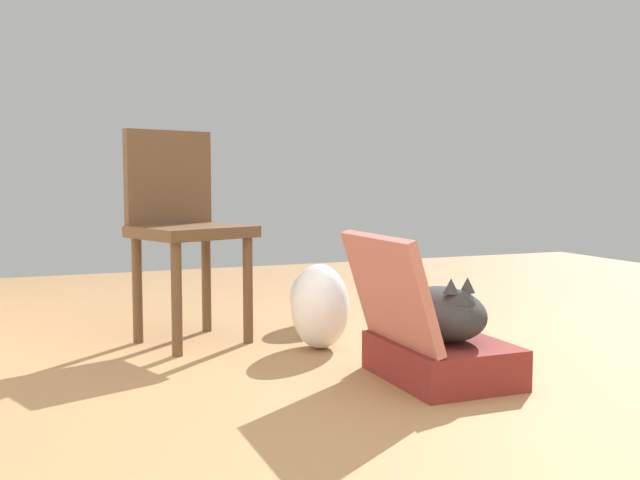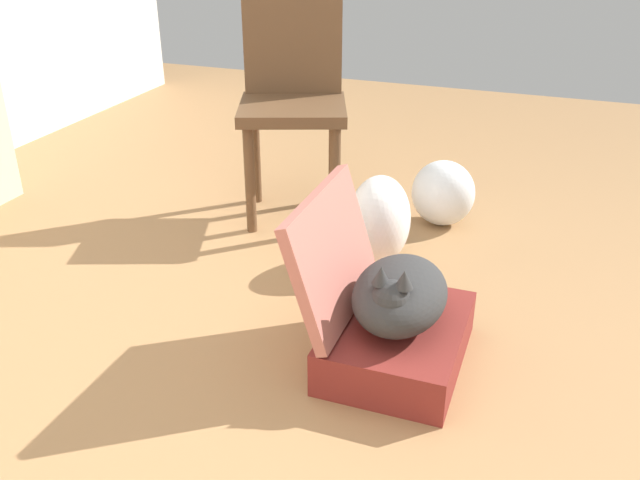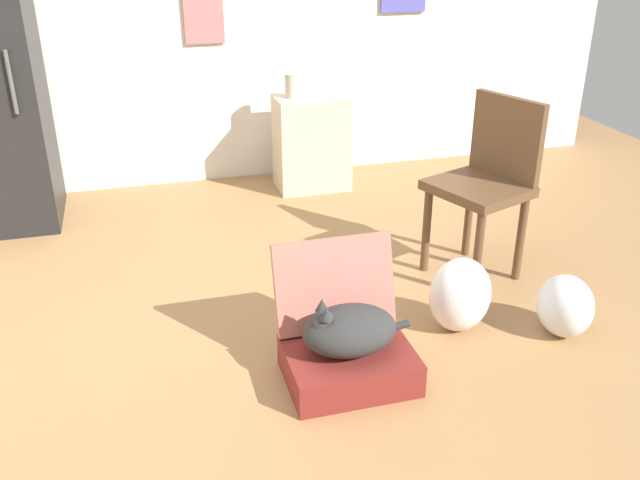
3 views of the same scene
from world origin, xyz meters
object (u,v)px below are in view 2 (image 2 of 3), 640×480
(chair, at_px, (293,97))
(plastic_bag_clear, at_px, (443,193))
(cat, at_px, (399,295))
(suitcase_base, at_px, (397,341))
(plastic_bag_white, at_px, (379,221))

(chair, bearing_deg, plastic_bag_clear, -13.94)
(plastic_bag_clear, bearing_deg, cat, -176.33)
(chair, bearing_deg, suitcase_base, -73.50)
(suitcase_base, xyz_separation_m, chair, (0.98, 0.74, 0.46))
(plastic_bag_white, bearing_deg, cat, -159.20)
(cat, bearing_deg, chair, 36.89)
(plastic_bag_clear, relative_size, chair, 0.31)
(plastic_bag_white, bearing_deg, chair, 53.91)
(plastic_bag_white, height_order, plastic_bag_clear, plastic_bag_white)
(suitcase_base, relative_size, cat, 1.10)
(cat, relative_size, chair, 0.50)
(plastic_bag_white, relative_size, chair, 0.39)
(cat, height_order, chair, chair)
(cat, bearing_deg, suitcase_base, -2.63)
(suitcase_base, height_order, plastic_bag_clear, plastic_bag_clear)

